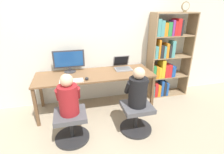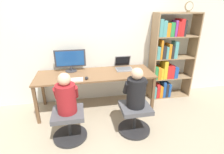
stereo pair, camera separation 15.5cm
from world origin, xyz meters
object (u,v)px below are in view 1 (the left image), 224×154
(desktop_monitor, at_px, (69,61))
(bookshelf, at_px, (165,57))
(person_at_monitor, at_px, (68,97))
(keyboard, at_px, (71,81))
(laptop, at_px, (122,66))
(office_chair_left, at_px, (71,124))
(desk_clock, at_px, (185,7))
(person_at_laptop, at_px, (138,89))
(office_chair_right, at_px, (136,116))

(desktop_monitor, bearing_deg, bookshelf, -0.91)
(desktop_monitor, distance_m, person_at_monitor, 1.01)
(desktop_monitor, distance_m, keyboard, 0.52)
(laptop, bearing_deg, office_chair_left, -139.05)
(desktop_monitor, height_order, desk_clock, desk_clock)
(desktop_monitor, distance_m, person_at_laptop, 1.42)
(desktop_monitor, distance_m, bookshelf, 1.96)
(desktop_monitor, xyz_separation_m, person_at_monitor, (-0.05, -0.99, -0.22))
(office_chair_right, relative_size, person_at_laptop, 0.84)
(person_at_monitor, xyz_separation_m, desk_clock, (2.26, 0.88, 1.15))
(office_chair_right, relative_size, person_at_monitor, 0.86)
(desktop_monitor, relative_size, office_chair_right, 1.11)
(office_chair_left, xyz_separation_m, bookshelf, (2.01, 0.96, 0.63))
(keyboard, xyz_separation_m, person_at_laptop, (0.95, -0.54, -0.01))
(person_at_laptop, xyz_separation_m, bookshelf, (1.00, 0.99, 0.16))
(office_chair_left, bearing_deg, person_at_laptop, -1.44)
(office_chair_left, bearing_deg, person_at_monitor, 90.00)
(laptop, bearing_deg, desk_clock, -1.87)
(laptop, relative_size, bookshelf, 0.18)
(keyboard, bearing_deg, desktop_monitor, 91.27)
(desk_clock, bearing_deg, keyboard, -170.39)
(keyboard, relative_size, office_chair_left, 0.75)
(bookshelf, bearing_deg, person_at_laptop, -135.27)
(bookshelf, bearing_deg, keyboard, -167.01)
(desktop_monitor, relative_size, office_chair_left, 1.11)
(keyboard, xyz_separation_m, bookshelf, (1.95, 0.45, 0.15))
(desk_clock, bearing_deg, office_chair_right, -143.76)
(office_chair_left, distance_m, person_at_laptop, 1.11)
(desk_clock, bearing_deg, person_at_laptop, -143.90)
(keyboard, height_order, office_chair_left, keyboard)
(laptop, distance_m, person_at_laptop, 0.95)
(laptop, relative_size, desk_clock, 1.75)
(laptop, height_order, keyboard, laptop)
(office_chair_left, bearing_deg, bookshelf, 25.58)
(desktop_monitor, xyz_separation_m, office_chair_left, (-0.05, -0.99, -0.68))
(office_chair_left, distance_m, bookshelf, 2.31)
(person_at_monitor, relative_size, desk_clock, 3.23)
(laptop, height_order, person_at_monitor, person_at_monitor)
(office_chair_right, bearing_deg, desk_clock, 36.24)
(laptop, distance_m, office_chair_right, 1.09)
(keyboard, bearing_deg, laptop, 22.28)
(desktop_monitor, height_order, office_chair_left, desktop_monitor)
(keyboard, distance_m, desk_clock, 2.50)
(laptop, relative_size, office_chair_right, 0.63)
(person_at_laptop, xyz_separation_m, desk_clock, (1.25, 0.91, 1.14))
(desktop_monitor, xyz_separation_m, desk_clock, (2.21, -0.11, 0.93))
(keyboard, bearing_deg, bookshelf, 12.99)
(laptop, xyz_separation_m, person_at_laptop, (-0.05, -0.95, -0.05))
(office_chair_left, relative_size, person_at_laptop, 0.84)
(person_at_laptop, bearing_deg, laptop, 86.84)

